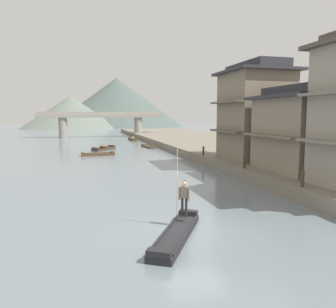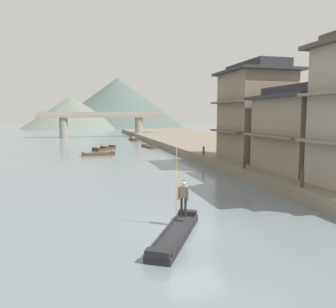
{
  "view_description": "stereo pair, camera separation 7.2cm",
  "coord_description": "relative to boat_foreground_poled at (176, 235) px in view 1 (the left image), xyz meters",
  "views": [
    {
      "loc": [
        -4.72,
        -13.17,
        4.93
      ],
      "look_at": [
        2.05,
        12.3,
        1.83
      ],
      "focal_mm": 35.39,
      "sensor_mm": 36.0,
      "label": 1
    },
    {
      "loc": [
        -4.65,
        -13.19,
        4.93
      ],
      "look_at": [
        2.05,
        12.3,
        1.83
      ],
      "focal_mm": 35.39,
      "sensor_mm": 36.0,
      "label": 2
    }
  ],
  "objects": [
    {
      "name": "boat_moored_third",
      "position": [
        6.35,
        52.6,
        0.08
      ],
      "size": [
        1.04,
        5.71,
        0.73
      ],
      "color": "brown",
      "rests_on": "ground"
    },
    {
      "name": "hill_far_centre",
      "position": [
        -6.82,
        119.29,
        5.88
      ],
      "size": [
        37.14,
        37.14,
        12.08
      ],
      "primitive_type": "cone",
      "color": "slate",
      "rests_on": "ground"
    },
    {
      "name": "boatman_person",
      "position": [
        0.72,
        1.28,
        1.33
      ],
      "size": [
        0.52,
        0.37,
        3.04
      ],
      "color": "black",
      "rests_on": "boat_foreground_poled"
    },
    {
      "name": "mooring_post_dock_mid",
      "position": [
        8.42,
        10.31,
        1.12
      ],
      "size": [
        0.2,
        0.2,
        0.77
      ],
      "primitive_type": "cylinder",
      "color": "#473828",
      "rests_on": "riverbank_right"
    },
    {
      "name": "ground_plane",
      "position": [
        1.11,
        0.87,
        -0.16
      ],
      "size": [
        400.0,
        400.0,
        0.0
      ],
      "primitive_type": "plane",
      "color": "slate"
    },
    {
      "name": "boat_moored_nearest",
      "position": [
        6.48,
        37.49,
        -0.04
      ],
      "size": [
        1.55,
        4.79,
        0.35
      ],
      "color": "brown",
      "rests_on": "ground"
    },
    {
      "name": "riverbank_right",
      "position": [
        17.07,
        30.87,
        0.29
      ],
      "size": [
        18.0,
        110.0,
        0.9
      ],
      "primitive_type": "cube",
      "color": "slate",
      "rests_on": "ground"
    },
    {
      "name": "boat_moored_far",
      "position": [
        -1.58,
        28.97,
        -0.01
      ],
      "size": [
        4.07,
        1.31,
        0.45
      ],
      "color": "brown",
      "rests_on": "ground"
    },
    {
      "name": "hill_far_west",
      "position": [
        12.67,
        137.4,
        10.54
      ],
      "size": [
        58.13,
        58.13,
        21.4
      ],
      "primitive_type": "cone",
      "color": "#4C5B56",
      "rests_on": "ground"
    },
    {
      "name": "mooring_post_dock_far",
      "position": [
        8.42,
        18.98,
        1.18
      ],
      "size": [
        0.2,
        0.2,
        0.89
      ],
      "primitive_type": "cylinder",
      "color": "#473828",
      "rests_on": "riverbank_right"
    },
    {
      "name": "boat_moored_second",
      "position": [
        -0.42,
        35.26,
        0.15
      ],
      "size": [
        3.59,
        4.01,
        0.84
      ],
      "color": "#423328",
      "rests_on": "ground"
    },
    {
      "name": "boat_foreground_poled",
      "position": [
        0.0,
        0.0,
        0.0
      ],
      "size": [
        3.35,
        4.86,
        0.48
      ],
      "color": "#232326",
      "rests_on": "ground"
    },
    {
      "name": "house_waterfront_tall",
      "position": [
        11.98,
        15.29,
        5.04
      ],
      "size": [
        6.26,
        6.61,
        8.74
      ],
      "color": "#7F705B",
      "rests_on": "riverbank_right"
    },
    {
      "name": "mooring_post_dock_near",
      "position": [
        8.42,
        3.46,
        1.22
      ],
      "size": [
        0.2,
        0.2,
        0.96
      ],
      "primitive_type": "cylinder",
      "color": "#473828",
      "rests_on": "riverbank_right"
    },
    {
      "name": "stone_bridge",
      "position": [
        1.11,
        63.87,
        3.64
      ],
      "size": [
        27.83,
        2.4,
        5.71
      ],
      "color": "gray",
      "rests_on": "ground"
    },
    {
      "name": "house_waterfront_second",
      "position": [
        12.01,
        8.25,
        3.74
      ],
      "size": [
        6.31,
        6.96,
        6.14
      ],
      "color": "gray",
      "rests_on": "riverbank_right"
    }
  ]
}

